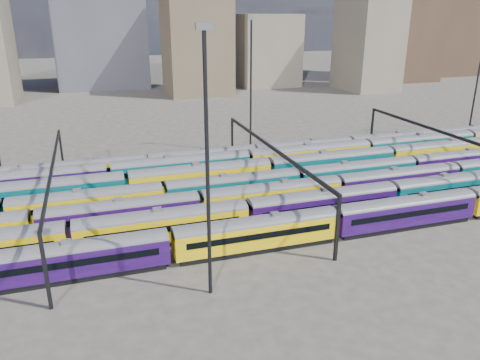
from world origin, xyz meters
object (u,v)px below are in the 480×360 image
object	(u,v)px
rake_2	(200,202)
mast_2	(207,159)
rake_1	(247,212)
rake_0	(405,209)

from	to	relation	value
rake_2	mast_2	size ratio (longest dim) A/B	4.78
rake_1	rake_0	bearing A→B (deg)	-14.19
rake_1	rake_2	distance (m)	7.02
mast_2	rake_1	bearing A→B (deg)	56.74
rake_1	mast_2	bearing A→B (deg)	-123.26
rake_1	rake_2	xyz separation A→B (m)	(-4.93, 5.00, -0.09)
rake_1	rake_2	size ratio (longest dim) A/B	1.03
rake_0	rake_1	world-z (taller)	rake_1
mast_2	rake_2	bearing A→B (deg)	80.19
rake_1	rake_2	world-z (taller)	rake_1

